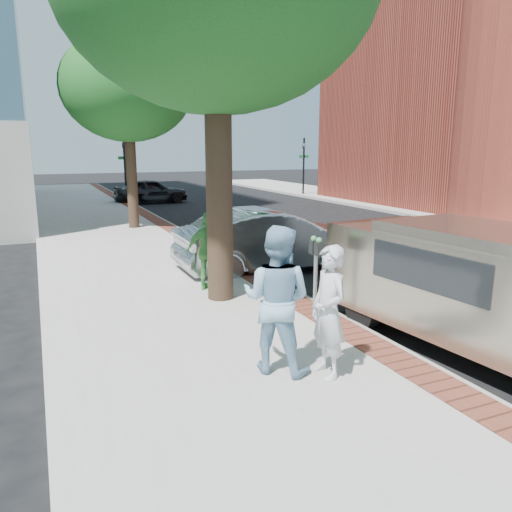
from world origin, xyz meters
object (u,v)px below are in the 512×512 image
person_gray (329,312)px  van (473,283)px  bg_car (151,191)px  parking_meter (316,260)px  person_green (209,251)px  sedan_silver (272,240)px  person_officer (277,299)px

person_gray → van: 2.75m
person_gray → bg_car: person_gray is taller
parking_meter → van: van is taller
van → parking_meter: bearing=125.2°
person_green → parking_meter: bearing=144.1°
parking_meter → sedan_silver: size_ratio=0.30×
parking_meter → person_officer: person_officer is taller
parking_meter → person_green: (-1.15, 2.49, -0.22)m
person_green → bg_car: size_ratio=0.40×
person_officer → person_green: 4.21m
parking_meter → sedan_silver: bearing=75.3°
person_officer → bg_car: 23.59m
parking_meter → person_gray: bearing=-116.4°
person_gray → person_green: size_ratio=1.06×
person_officer → person_green: bearing=-50.5°
parking_meter → bg_car: bearing=85.5°
person_gray → sedan_silver: person_gray is taller
parking_meter → bg_car: parking_meter is taller
person_gray → parking_meter: bearing=154.7°
sedan_silver → bg_car: (0.66, 17.69, -0.10)m
person_gray → sedan_silver: 6.46m
bg_car → van: van is taller
person_gray → person_officer: person_officer is taller
parking_meter → person_green: 2.75m
person_officer → person_gray: bearing=-172.8°
parking_meter → van: size_ratio=0.27×
person_green → bg_car: bearing=-69.3°
person_officer → van: bearing=-138.6°
person_officer → person_green: person_officer is taller
person_green → van: size_ratio=0.30×
bg_car → parking_meter: bearing=174.1°
parking_meter → person_gray: 2.39m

